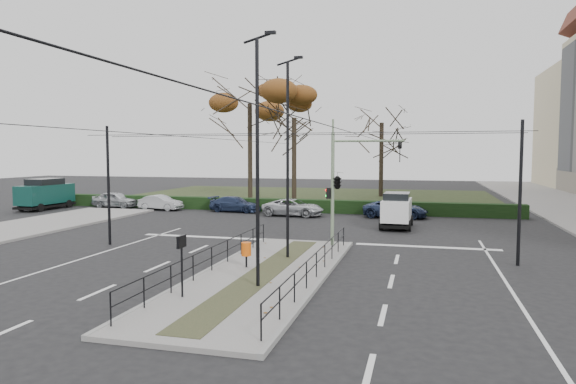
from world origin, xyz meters
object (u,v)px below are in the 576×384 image
at_px(streetlamp_median_near, 258,159).
at_px(parked_car_fourth, 293,207).
at_px(green_van, 45,193).
at_px(parked_car_first, 115,200).
at_px(parked_car_third, 235,204).
at_px(rust_tree, 250,104).
at_px(white_van, 397,209).
at_px(traffic_light, 339,180).
at_px(bare_tree_near, 294,124).
at_px(streetlamp_median_far, 288,157).
at_px(litter_bin, 246,249).
at_px(info_panel, 181,249).
at_px(bare_tree_center, 382,128).
at_px(parked_car_second, 161,203).
at_px(parked_car_fifth, 395,209).

relative_size(streetlamp_median_near, parked_car_fourth, 1.86).
bearing_deg(green_van, parked_car_first, 29.16).
relative_size(parked_car_third, rust_tree, 0.34).
height_order(parked_car_first, parked_car_third, parked_car_first).
bearing_deg(streetlamp_median_near, parked_car_third, 112.48).
height_order(parked_car_third, white_van, white_van).
xyz_separation_m(traffic_light, green_van, (-26.23, 11.05, -2.02)).
bearing_deg(bare_tree_near, streetlamp_median_far, -76.51).
xyz_separation_m(traffic_light, parked_car_third, (-10.39, 13.33, -2.73)).
height_order(litter_bin, info_panel, info_panel).
bearing_deg(bare_tree_center, streetlamp_median_far, -92.25).
distance_m(parked_car_second, parked_car_fourth, 11.50).
relative_size(white_van, bare_tree_center, 0.39).
xyz_separation_m(traffic_light, litter_bin, (-2.76, -5.76, -2.50)).
bearing_deg(streetlamp_median_near, litter_bin, 117.24).
bearing_deg(parked_car_first, white_van, -102.27).
height_order(traffic_light, streetlamp_median_far, streetlamp_median_far).
bearing_deg(parked_car_first, info_panel, -140.94).
bearing_deg(parked_car_third, parked_car_second, 98.24).
bearing_deg(parked_car_fifth, parked_car_second, 93.07).
bearing_deg(streetlamp_median_far, parked_car_fourth, 103.35).
distance_m(white_van, green_van, 28.83).
relative_size(parked_car_first, parked_car_fifth, 0.88).
distance_m(litter_bin, white_van, 14.40).
xyz_separation_m(litter_bin, parked_car_fifth, (4.83, 18.52, -0.21)).
xyz_separation_m(parked_car_third, white_van, (12.79, -5.65, 0.54)).
height_order(traffic_light, bare_tree_center, bare_tree_center).
relative_size(streetlamp_median_near, parked_car_second, 2.30).
bearing_deg(parked_car_first, streetlamp_median_far, -129.11).
xyz_separation_m(streetlamp_median_near, streetlamp_median_far, (-0.25, 4.89, 0.05)).
bearing_deg(white_van, streetlamp_median_near, -103.24).
height_order(green_van, parked_car_fifth, green_van).
bearing_deg(bare_tree_center, white_van, -83.02).
bearing_deg(parked_car_fourth, streetlamp_median_far, -161.94).
height_order(rust_tree, parked_car_fifth, rust_tree).
relative_size(rust_tree, parked_car_fifth, 2.70).
distance_m(streetlamp_median_far, parked_car_first, 26.54).
height_order(streetlamp_median_near, bare_tree_near, bare_tree_near).
distance_m(litter_bin, parked_car_third, 20.56).
height_order(traffic_light, info_panel, traffic_light).
bearing_deg(info_panel, parked_car_fifth, 76.83).
bearing_deg(rust_tree, traffic_light, -61.66).
distance_m(parked_car_second, bare_tree_near, 14.22).
distance_m(parked_car_first, parked_car_fifth, 23.52).
height_order(litter_bin, bare_tree_near, bare_tree_near).
xyz_separation_m(traffic_light, parked_car_second, (-16.75, 12.99, -2.74)).
height_order(parked_car_first, bare_tree_near, bare_tree_near).
bearing_deg(streetlamp_median_near, rust_tree, 109.42).
xyz_separation_m(litter_bin, rust_tree, (-9.82, 29.09, 8.62)).
bearing_deg(bare_tree_center, parked_car_third, -121.21).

